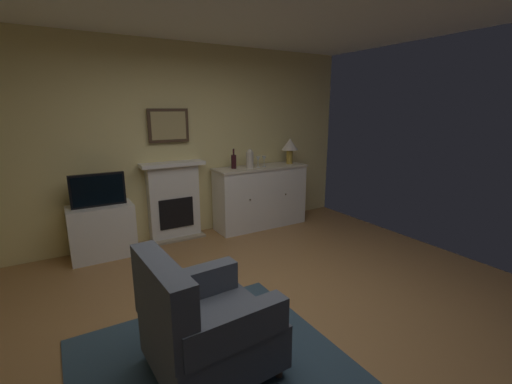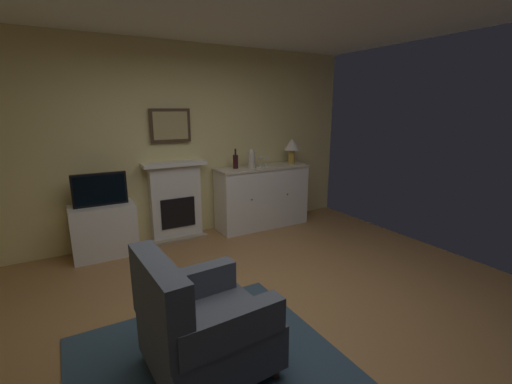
# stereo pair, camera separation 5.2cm
# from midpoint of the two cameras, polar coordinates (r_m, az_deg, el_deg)

# --- Properties ---
(ground_plane) EXTENTS (5.60, 5.02, 0.10)m
(ground_plane) POSITION_cam_midpoint_polar(r_m,az_deg,el_deg) (3.29, 2.13, -20.93)
(ground_plane) COLOR #9E7042
(ground_plane) RESTS_ON ground
(wall_rear) EXTENTS (5.60, 0.06, 2.68)m
(wall_rear) POSITION_cam_midpoint_polar(r_m,az_deg,el_deg) (4.99, -13.51, 7.89)
(wall_rear) COLOR #EAD68C
(wall_rear) RESTS_ON ground_plane
(area_rug) EXTENTS (1.85, 1.94, 0.02)m
(area_rug) POSITION_cam_midpoint_polar(r_m,az_deg,el_deg) (2.73, -7.02, -27.97)
(area_rug) COLOR #2D4251
(area_rug) RESTS_ON ground_plane
(fireplace_unit) EXTENTS (0.87, 0.30, 1.10)m
(fireplace_unit) POSITION_cam_midpoint_polar(r_m,az_deg,el_deg) (4.98, -13.71, -1.43)
(fireplace_unit) COLOR white
(fireplace_unit) RESTS_ON ground_plane
(framed_picture) EXTENTS (0.55, 0.04, 0.45)m
(framed_picture) POSITION_cam_midpoint_polar(r_m,az_deg,el_deg) (4.86, -14.58, 10.59)
(framed_picture) COLOR #473323
(sideboard_cabinet) EXTENTS (1.46, 0.49, 0.95)m
(sideboard_cabinet) POSITION_cam_midpoint_polar(r_m,az_deg,el_deg) (5.36, 0.45, -0.75)
(sideboard_cabinet) COLOR white
(sideboard_cabinet) RESTS_ON ground_plane
(table_lamp) EXTENTS (0.26, 0.26, 0.40)m
(table_lamp) POSITION_cam_midpoint_polar(r_m,az_deg,el_deg) (5.52, 5.35, 7.57)
(table_lamp) COLOR #B79338
(table_lamp) RESTS_ON sideboard_cabinet
(wine_bottle) EXTENTS (0.08, 0.08, 0.29)m
(wine_bottle) POSITION_cam_midpoint_polar(r_m,az_deg,el_deg) (5.08, -4.00, 5.11)
(wine_bottle) COLOR #331419
(wine_bottle) RESTS_ON sideboard_cabinet
(wine_glass_left) EXTENTS (0.07, 0.07, 0.16)m
(wine_glass_left) POSITION_cam_midpoint_polar(r_m,az_deg,el_deg) (5.17, 0.05, 5.44)
(wine_glass_left) COLOR silver
(wine_glass_left) RESTS_ON sideboard_cabinet
(wine_glass_center) EXTENTS (0.07, 0.07, 0.16)m
(wine_glass_center) POSITION_cam_midpoint_polar(r_m,az_deg,el_deg) (5.23, 1.07, 5.54)
(wine_glass_center) COLOR silver
(wine_glass_center) RESTS_ON sideboard_cabinet
(vase_decorative) EXTENTS (0.11, 0.11, 0.28)m
(vase_decorative) POSITION_cam_midpoint_polar(r_m,az_deg,el_deg) (5.09, -1.33, 5.52)
(vase_decorative) COLOR beige
(vase_decorative) RESTS_ON sideboard_cabinet
(tv_cabinet) EXTENTS (0.75, 0.42, 0.66)m
(tv_cabinet) POSITION_cam_midpoint_polar(r_m,az_deg,el_deg) (4.71, -24.38, -5.94)
(tv_cabinet) COLOR white
(tv_cabinet) RESTS_ON ground_plane
(tv_set) EXTENTS (0.62, 0.07, 0.40)m
(tv_set) POSITION_cam_midpoint_polar(r_m,az_deg,el_deg) (4.55, -25.00, 0.30)
(tv_set) COLOR black
(tv_set) RESTS_ON tv_cabinet
(armchair) EXTENTS (0.85, 0.82, 0.92)m
(armchair) POSITION_cam_midpoint_polar(r_m,az_deg,el_deg) (2.53, -9.33, -21.03)
(armchair) COLOR #474C56
(armchair) RESTS_ON ground_plane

